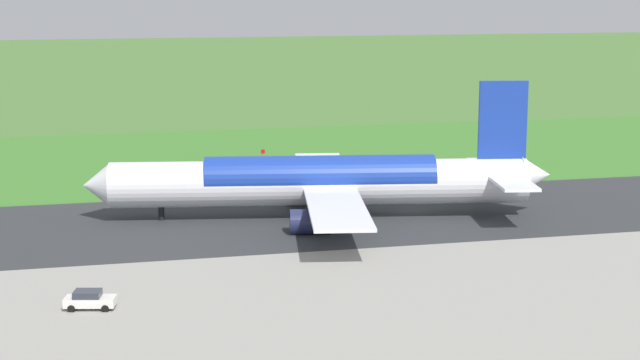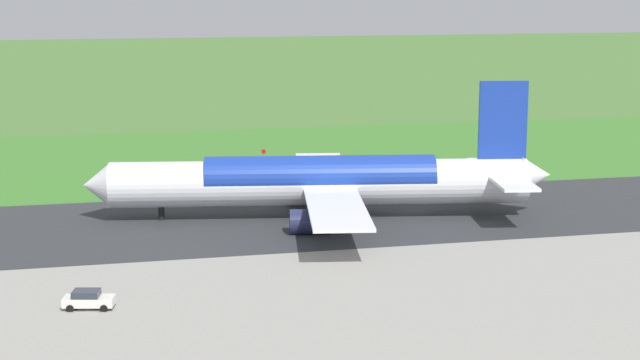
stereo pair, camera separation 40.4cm
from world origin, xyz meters
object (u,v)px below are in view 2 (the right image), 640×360
object	(u,v)px
service_car_followme	(88,299)
traffic_cone_orange	(223,167)
no_stopping_sign	(264,157)
airliner_main	(323,181)

from	to	relation	value
service_car_followme	traffic_cone_orange	bearing A→B (deg)	-107.70
no_stopping_sign	airliner_main	bearing A→B (deg)	91.32
service_car_followme	no_stopping_sign	world-z (taller)	no_stopping_sign
airliner_main	no_stopping_sign	xyz separation A→B (m)	(0.80, -34.56, -2.80)
airliner_main	service_car_followme	bearing A→B (deg)	46.30
no_stopping_sign	traffic_cone_orange	xyz separation A→B (m)	(6.06, -0.16, -1.28)
airliner_main	traffic_cone_orange	xyz separation A→B (m)	(6.86, -34.72, -4.08)
airliner_main	service_car_followme	world-z (taller)	airliner_main
no_stopping_sign	traffic_cone_orange	bearing A→B (deg)	-1.48
service_car_followme	traffic_cone_orange	world-z (taller)	service_car_followme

